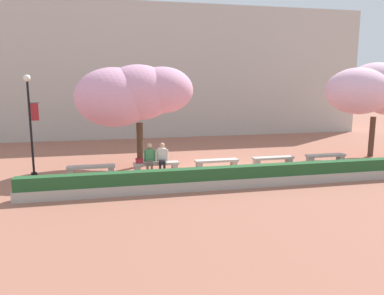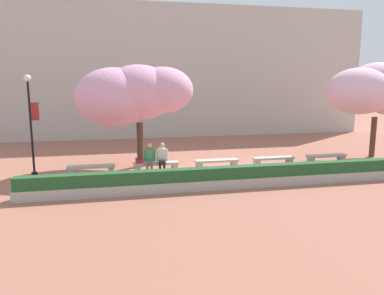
{
  "view_description": "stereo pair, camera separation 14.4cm",
  "coord_description": "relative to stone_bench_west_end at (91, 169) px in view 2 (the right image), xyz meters",
  "views": [
    {
      "loc": [
        -4.67,
        -15.57,
        3.87
      ],
      "look_at": [
        -1.08,
        0.2,
        1.0
      ],
      "focal_mm": 35.0,
      "sensor_mm": 36.0,
      "label": 1
    },
    {
      "loc": [
        -4.53,
        -15.61,
        3.87
      ],
      "look_at": [
        -1.08,
        0.2,
        1.0
      ],
      "focal_mm": 35.0,
      "sensor_mm": 36.0,
      "label": 2
    }
  ],
  "objects": [
    {
      "name": "stone_bench_east_end",
      "position": [
        10.79,
        0.0,
        0.0
      ],
      "size": [
        1.94,
        0.43,
        0.45
      ],
      "color": "#ADA89E",
      "rests_on": "ground"
    },
    {
      "name": "planter_hedge_foreground",
      "position": [
        5.39,
        -2.9,
        0.08
      ],
      "size": [
        15.53,
        0.5,
        0.8
      ],
      "color": "#ADA89E",
      "rests_on": "ground"
    },
    {
      "name": "stone_bench_near_east",
      "position": [
        8.09,
        0.0,
        0.0
      ],
      "size": [
        1.94,
        0.43,
        0.45
      ],
      "color": "#ADA89E",
      "rests_on": "ground"
    },
    {
      "name": "stone_bench_center",
      "position": [
        5.39,
        0.0,
        0.0
      ],
      "size": [
        1.94,
        0.43,
        0.45
      ],
      "color": "#ADA89E",
      "rests_on": "ground"
    },
    {
      "name": "ground_plane",
      "position": [
        5.39,
        0.0,
        -0.31
      ],
      "size": [
        100.0,
        100.0,
        0.0
      ],
      "primitive_type": "plane",
      "color": "#9E604C"
    },
    {
      "name": "lamp_post_with_banner",
      "position": [
        -2.33,
        0.69,
        2.17
      ],
      "size": [
        0.54,
        0.28,
        4.14
      ],
      "color": "black",
      "rests_on": "ground"
    },
    {
      "name": "building_facade",
      "position": [
        5.39,
        11.97,
        4.21
      ],
      "size": [
        28.0,
        4.0,
        9.03
      ],
      "primitive_type": "cube",
      "color": "#B7B2A8",
      "rests_on": "ground"
    },
    {
      "name": "cherry_tree_main",
      "position": [
        1.9,
        1.36,
        3.0
      ],
      "size": [
        5.24,
        3.34,
        4.6
      ],
      "color": "#473323",
      "rests_on": "ground"
    },
    {
      "name": "stone_bench_west_end",
      "position": [
        0.0,
        0.0,
        0.0
      ],
      "size": [
        1.94,
        0.43,
        0.45
      ],
      "color": "#ADA89E",
      "rests_on": "ground"
    },
    {
      "name": "person_seated_right",
      "position": [
        2.95,
        -0.05,
        0.39
      ],
      "size": [
        0.51,
        0.72,
        1.29
      ],
      "color": "black",
      "rests_on": "ground"
    },
    {
      "name": "person_seated_left",
      "position": [
        2.42,
        -0.05,
        0.39
      ],
      "size": [
        0.51,
        0.72,
        1.29
      ],
      "color": "black",
      "rests_on": "ground"
    },
    {
      "name": "cherry_tree_secondary",
      "position": [
        14.14,
        1.08,
        3.15
      ],
      "size": [
        5.38,
        3.35,
        4.81
      ],
      "color": "#513828",
      "rests_on": "ground"
    },
    {
      "name": "stone_bench_near_west",
      "position": [
        2.7,
        0.0,
        0.0
      ],
      "size": [
        1.94,
        0.43,
        0.45
      ],
      "color": "#ADA89E",
      "rests_on": "ground"
    },
    {
      "name": "handbag",
      "position": [
        1.98,
        0.01,
        0.27
      ],
      "size": [
        0.3,
        0.15,
        0.34
      ],
      "color": "#A3232D",
      "rests_on": "stone_bench_near_west"
    }
  ]
}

